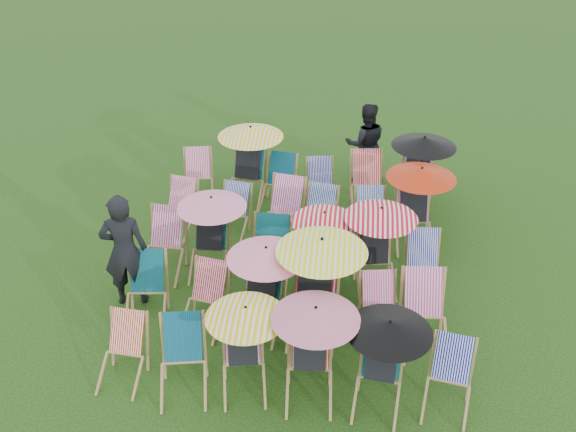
# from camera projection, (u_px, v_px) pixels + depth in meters

# --- Properties ---
(ground) EXTENTS (100.00, 100.00, 0.00)m
(ground) POSITION_uv_depth(u_px,v_px,m) (292.00, 281.00, 9.87)
(ground) COLOR black
(ground) RESTS_ON ground
(deckchair_0) EXTENTS (0.59, 0.79, 0.81)m
(deckchair_0) POSITION_uv_depth(u_px,v_px,m) (122.00, 353.00, 7.97)
(deckchair_0) COLOR #9E7B4A
(deckchair_0) RESTS_ON ground
(deckchair_1) EXTENTS (0.73, 0.92, 0.89)m
(deckchair_1) POSITION_uv_depth(u_px,v_px,m) (183.00, 361.00, 7.80)
(deckchair_1) COLOR #9E7B4A
(deckchair_1) RESTS_ON ground
(deckchair_2) EXTENTS (0.99, 1.07, 1.17)m
(deckchair_2) POSITION_uv_depth(u_px,v_px,m) (244.00, 348.00, 7.76)
(deckchair_2) COLOR #9E7B4A
(deckchair_2) RESTS_ON ground
(deckchair_3) EXTENTS (1.06, 1.12, 1.26)m
(deckchair_3) POSITION_uv_depth(u_px,v_px,m) (311.00, 351.00, 7.64)
(deckchair_3) COLOR #9E7B4A
(deckchair_3) RESTS_ON ground
(deckchair_4) EXTENTS (1.01, 1.07, 1.20)m
(deckchair_4) POSITION_uv_depth(u_px,v_px,m) (382.00, 363.00, 7.52)
(deckchair_4) COLOR #9E7B4A
(deckchair_4) RESTS_ON ground
(deckchair_5) EXTENTS (0.68, 0.85, 0.83)m
(deckchair_5) POSITION_uv_depth(u_px,v_px,m) (449.00, 381.00, 7.57)
(deckchair_5) COLOR #9E7B4A
(deckchair_5) RESTS_ON ground
(deckchair_6) EXTENTS (0.68, 0.88, 0.90)m
(deckchair_6) POSITION_uv_depth(u_px,v_px,m) (145.00, 291.00, 8.95)
(deckchair_6) COLOR #9E7B4A
(deckchair_6) RESTS_ON ground
(deckchair_7) EXTENTS (0.70, 0.88, 0.86)m
(deckchair_7) POSITION_uv_depth(u_px,v_px,m) (204.00, 300.00, 8.82)
(deckchair_7) COLOR #9E7B4A
(deckchair_7) RESTS_ON ground
(deckchair_8) EXTENTS (1.07, 1.13, 1.26)m
(deckchair_8) POSITION_uv_depth(u_px,v_px,m) (262.00, 287.00, 8.67)
(deckchair_8) COLOR #9E7B4A
(deckchair_8) RESTS_ON ground
(deckchair_9) EXTENTS (1.22, 1.27, 1.45)m
(deckchair_9) POSITION_uv_depth(u_px,v_px,m) (316.00, 286.00, 8.54)
(deckchair_9) COLOR #9E7B4A
(deckchair_9) RESTS_ON ground
(deckchair_10) EXTENTS (0.66, 0.84, 0.83)m
(deckchair_10) POSITION_uv_depth(u_px,v_px,m) (380.00, 311.00, 8.63)
(deckchair_10) COLOR #9E7B4A
(deckchair_10) RESTS_ON ground
(deckchair_11) EXTENTS (0.70, 0.93, 0.97)m
(deckchair_11) POSITION_uv_depth(u_px,v_px,m) (425.00, 315.00, 8.46)
(deckchair_11) COLOR #9E7B4A
(deckchair_11) RESTS_ON ground
(deckchair_12) EXTENTS (0.67, 0.91, 0.95)m
(deckchair_12) POSITION_uv_depth(u_px,v_px,m) (163.00, 245.00, 9.87)
(deckchair_12) COLOR #9E7B4A
(deckchair_12) RESTS_ON ground
(deckchair_13) EXTENTS (1.06, 1.10, 1.25)m
(deckchair_13) POSITION_uv_depth(u_px,v_px,m) (210.00, 234.00, 9.79)
(deckchair_13) COLOR #9E7B4A
(deckchair_13) RESTS_ON ground
(deckchair_14) EXTENTS (0.66, 0.91, 0.96)m
(deckchair_14) POSITION_uv_depth(u_px,v_px,m) (269.00, 255.00, 9.63)
(deckchair_14) COLOR #9E7B4A
(deckchair_14) RESTS_ON ground
(deckchair_15) EXTENTS (0.98, 1.05, 1.17)m
(deckchair_15) POSITION_uv_depth(u_px,v_px,m) (320.00, 247.00, 9.58)
(deckchair_15) COLOR #9E7B4A
(deckchair_15) RESTS_ON ground
(deckchair_16) EXTENTS (1.08, 1.17, 1.29)m
(deckchair_16) POSITION_uv_depth(u_px,v_px,m) (377.00, 247.00, 9.47)
(deckchair_16) COLOR #9E7B4A
(deckchair_16) RESTS_ON ground
(deckchair_17) EXTENTS (0.61, 0.82, 0.86)m
(deckchair_17) POSITION_uv_depth(u_px,v_px,m) (424.00, 266.00, 9.49)
(deckchair_17) COLOR #9E7B4A
(deckchair_17) RESTS_ON ground
(deckchair_18) EXTENTS (0.69, 0.87, 0.85)m
(deckchair_18) POSITION_uv_depth(u_px,v_px,m) (177.00, 208.00, 10.89)
(deckchair_18) COLOR #9E7B4A
(deckchair_18) RESTS_ON ground
(deckchair_19) EXTENTS (0.67, 0.84, 0.83)m
(deckchair_19) POSITION_uv_depth(u_px,v_px,m) (232.00, 213.00, 10.78)
(deckchair_19) COLOR #9E7B4A
(deckchair_19) RESTS_ON ground
(deckchair_20) EXTENTS (0.77, 0.97, 0.96)m
(deckchair_20) POSITION_uv_depth(u_px,v_px,m) (283.00, 212.00, 10.69)
(deckchair_20) COLOR #9E7B4A
(deckchair_20) RESTS_ON ground
(deckchair_21) EXTENTS (0.72, 0.90, 0.88)m
(deckchair_21) POSITION_uv_depth(u_px,v_px,m) (317.00, 217.00, 10.63)
(deckchair_21) COLOR #9E7B4A
(deckchair_21) RESTS_ON ground
(deckchair_22) EXTENTS (0.63, 0.83, 0.85)m
(deckchair_22) POSITION_uv_depth(u_px,v_px,m) (371.00, 219.00, 10.61)
(deckchair_22) COLOR #9E7B4A
(deckchair_22) RESTS_ON ground
(deckchair_23) EXTENTS (1.12, 1.19, 1.33)m
(deckchair_23) POSITION_uv_depth(u_px,v_px,m) (416.00, 205.00, 10.44)
(deckchair_23) COLOR #9E7B4A
(deckchair_23) RESTS_ON ground
(deckchair_24) EXTENTS (0.70, 0.88, 0.86)m
(deckchair_24) POSITION_uv_depth(u_px,v_px,m) (198.00, 176.00, 11.85)
(deckchair_24) COLOR #9E7B4A
(deckchair_24) RESTS_ON ground
(deckchair_25) EXTENTS (1.18, 1.24, 1.40)m
(deckchair_25) POSITION_uv_depth(u_px,v_px,m) (248.00, 163.00, 11.64)
(deckchair_25) COLOR #9E7B4A
(deckchair_25) RESTS_ON ground
(deckchair_26) EXTENTS (0.70, 0.89, 0.88)m
(deckchair_26) POSITION_uv_depth(u_px,v_px,m) (278.00, 183.00, 11.61)
(deckchair_26) COLOR #9E7B4A
(deckchair_26) RESTS_ON ground
(deckchair_27) EXTENTS (0.66, 0.83, 0.81)m
(deckchair_27) POSITION_uv_depth(u_px,v_px,m) (321.00, 185.00, 11.62)
(deckchair_27) COLOR #9E7B4A
(deckchair_27) RESTS_ON ground
(deckchair_28) EXTENTS (0.72, 0.93, 0.95)m
(deckchair_28) POSITION_uv_depth(u_px,v_px,m) (367.00, 183.00, 11.55)
(deckchair_28) COLOR #9E7B4A
(deckchair_28) RESTS_ON ground
(deckchair_29) EXTENTS (1.14, 1.21, 1.35)m
(deckchair_29) POSITION_uv_depth(u_px,v_px,m) (418.00, 172.00, 11.41)
(deckchair_29) COLOR #9E7B4A
(deckchair_29) RESTS_ON ground
(person_left) EXTENTS (0.73, 0.55, 1.79)m
(person_left) POSITION_uv_depth(u_px,v_px,m) (125.00, 251.00, 9.01)
(person_left) COLOR black
(person_left) RESTS_ON ground
(person_rear) EXTENTS (0.86, 0.72, 1.61)m
(person_rear) POSITION_uv_depth(u_px,v_px,m) (365.00, 144.00, 12.17)
(person_rear) COLOR black
(person_rear) RESTS_ON ground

